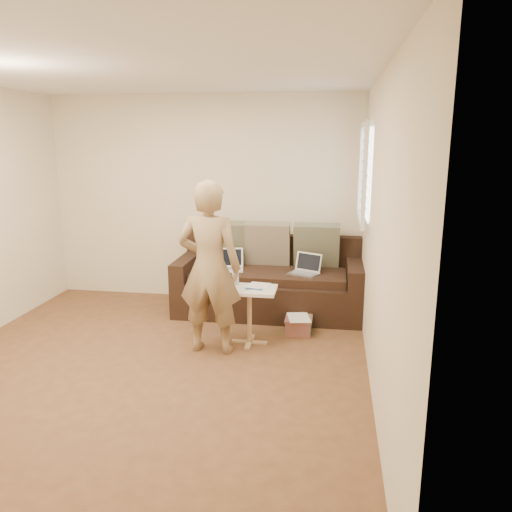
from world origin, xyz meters
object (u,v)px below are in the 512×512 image
sofa (269,278)px  drinking_glass (236,279)px  laptop_white (229,270)px  person (209,268)px  side_table (250,316)px  laptop_silver (304,274)px  striped_box (299,325)px

sofa → drinking_glass: sofa is taller
laptop_white → drinking_glass: size_ratio=2.88×
sofa → drinking_glass: size_ratio=18.33×
drinking_glass → sofa: bearing=74.9°
person → side_table: bearing=-144.8°
sofa → person: 1.36m
laptop_silver → laptop_white: bearing=-157.9°
sofa → striped_box: 0.83m
drinking_glass → striped_box: 0.89m
sofa → laptop_silver: sofa is taller
sofa → drinking_glass: 0.93m
sofa → striped_box: size_ratio=7.61×
person → striped_box: (0.83, 0.58, -0.76)m
person → side_table: (0.35, 0.23, -0.56)m
laptop_silver → drinking_glass: (-0.66, -0.75, 0.13)m
laptop_white → drinking_glass: (0.24, -0.80, 0.13)m
striped_box → sofa: bearing=122.4°
person → side_table: 0.70m
person → side_table: person is taller
laptop_white → striped_box: bearing=-44.1°
laptop_white → striped_box: (0.89, -0.57, -0.43)m
laptop_white → side_table: size_ratio=0.58×
laptop_silver → side_table: size_ratio=0.56×
laptop_white → striped_box: laptop_white is taller
sofa → side_table: (-0.07, -0.99, -0.13)m
laptop_silver → drinking_glass: 1.01m
sofa → laptop_white: 0.49m
side_table → laptop_silver: bearing=60.4°
side_table → sofa: bearing=85.8°
laptop_white → person: bearing=-98.3°
sofa → person: person is taller
sofa → striped_box: sofa is taller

